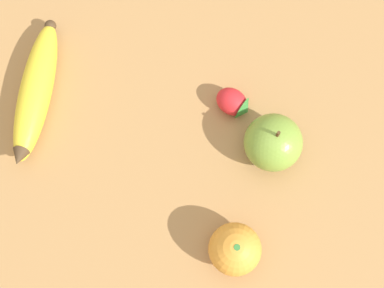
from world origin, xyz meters
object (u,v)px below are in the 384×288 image
(banana, at_px, (36,92))
(orange, at_px, (235,249))
(apple, at_px, (273,143))
(strawberry, at_px, (234,103))

(banana, distance_m, orange, 0.35)
(apple, bearing_deg, strawberry, 77.33)
(banana, distance_m, strawberry, 0.28)
(banana, xyz_separation_m, apple, (0.14, -0.30, 0.01))
(banana, xyz_separation_m, strawberry, (0.16, -0.23, -0.00))
(strawberry, xyz_separation_m, apple, (-0.02, -0.08, 0.02))
(banana, xyz_separation_m, orange, (-0.00, -0.35, 0.01))
(orange, height_order, apple, apple)
(banana, height_order, orange, orange)
(banana, bearing_deg, apple, 84.49)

